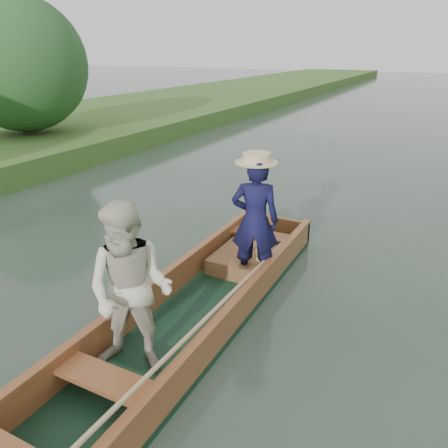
% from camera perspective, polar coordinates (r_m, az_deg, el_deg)
% --- Properties ---
extents(ground, '(120.00, 120.00, 0.00)m').
position_cam_1_polar(ground, '(5.29, -3.03, -11.78)').
color(ground, '#283D30').
rests_on(ground, ground).
extents(trees_far, '(22.16, 11.38, 4.37)m').
position_cam_1_polar(trees_far, '(10.65, 26.05, 16.94)').
color(trees_far, '#47331E').
rests_on(trees_far, ground).
extents(punt, '(1.17, 5.07, 1.76)m').
position_cam_1_polar(punt, '(4.86, -3.68, -6.93)').
color(punt, '#13311E').
rests_on(punt, ground).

